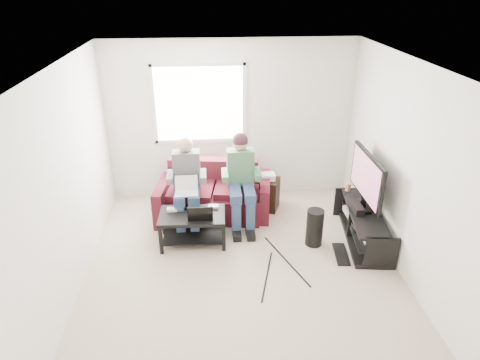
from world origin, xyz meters
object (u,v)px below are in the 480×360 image
object	(u,v)px
sofa	(214,196)
end_table	(267,193)
subwoofer	(315,228)
tv	(367,178)
coffee_table	(192,222)
tv_stand	(363,227)

from	to	relation	value
sofa	end_table	bearing A→B (deg)	5.92
subwoofer	end_table	size ratio (longest dim) A/B	0.87
tv	end_table	xyz separation A→B (m)	(-1.23, 0.92, -0.65)
sofa	subwoofer	bearing A→B (deg)	-35.75
coffee_table	tv	xyz separation A→B (m)	(2.41, -0.04, 0.60)
tv	subwoofer	size ratio (longest dim) A/B	2.05
sofa	tv_stand	world-z (taller)	sofa
coffee_table	end_table	distance (m)	1.48
sofa	end_table	world-z (taller)	sofa
sofa	coffee_table	size ratio (longest dim) A/B	1.99
tv_stand	subwoofer	world-z (taller)	subwoofer
tv_stand	tv	world-z (taller)	tv
coffee_table	end_table	xyz separation A→B (m)	(1.18, 0.89, -0.06)
tv_stand	tv	size ratio (longest dim) A/B	1.34
coffee_table	tv	bearing A→B (deg)	-0.85
sofa	tv	distance (m)	2.33
coffee_table	tv_stand	distance (m)	2.42
coffee_table	tv	distance (m)	2.48
tv_stand	subwoofer	distance (m)	0.72
sofa	subwoofer	size ratio (longest dim) A/B	3.45
coffee_table	tv_stand	bearing A→B (deg)	-3.22
sofa	tv	size ratio (longest dim) A/B	1.68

